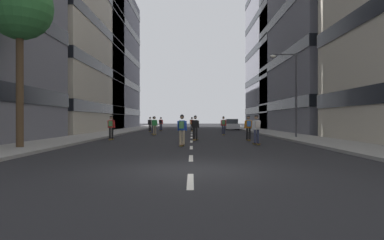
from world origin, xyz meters
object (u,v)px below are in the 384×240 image
Objects in this scene: skater_8 at (161,123)px; skater_3 at (196,127)px; skater_1 at (150,123)px; skater_7 at (257,128)px; skater_5 at (154,124)px; skater_6 at (249,126)px; skater_10 at (224,124)px; parked_car_near at (232,125)px; skater_4 at (111,126)px; skater_0 at (182,128)px; skater_9 at (155,125)px; street_tree_near at (20,9)px; streetlamp_right at (292,85)px; skater_2 at (192,123)px.

skater_3 is at bearing -77.99° from skater_8.
skater_1 is 23.08m from skater_7.
skater_5 and skater_6 have the same top height.
skater_10 is at bearing -14.00° from skater_5.
parked_car_near is 2.47× the size of skater_4.
skater_3 is at bearing -4.38° from skater_4.
skater_0 and skater_9 have the same top height.
skater_0 is 1.00× the size of skater_5.
skater_10 is (8.03, -8.72, 0.03)m from skater_1.
street_tree_near is 19.21m from skater_5.
street_tree_near is 17.84m from skater_9.
street_tree_near is at bearing -113.80° from parked_car_near.
skater_4 is 11.83m from skater_10.
skater_9 reaches higher than parked_car_near.
streetlamp_right is at bearing -49.17° from skater_1.
parked_car_near is 16.09m from skater_10.
skater_6 is (4.52, 4.88, 0.00)m from skater_0.
skater_10 is at bearing 128.02° from streetlamp_right.
skater_5 and skater_9 have the same top height.
skater_1 is at bearing -161.67° from skater_2.
skater_10 is (-0.81, 12.60, 0.00)m from skater_7.
skater_7 is (-1.71, -28.48, 0.32)m from parked_car_near.
skater_3 is at bearing 81.53° from skater_0.
skater_3 is (0.25, -18.67, -0.03)m from skater_2.
skater_5 and skater_10 have the same top height.
skater_10 is (2.76, 8.28, 0.03)m from skater_3.
skater_9 is at bearing 178.98° from skater_10.
skater_2 and skater_3 have the same top height.
streetlamp_right is 8.29m from skater_10.
streetlamp_right is at bearing 16.61° from skater_3.
skater_0 is 1.00× the size of skater_6.
skater_2 is 1.00× the size of skater_6.
streetlamp_right is at bearing 31.36° from street_tree_near.
skater_4 is at bearing -115.70° from parked_car_near.
skater_5 is (-4.09, 9.99, 0.03)m from skater_3.
street_tree_near is at bearing -98.03° from skater_1.
skater_10 is (-2.52, -15.88, 0.32)m from parked_car_near.
street_tree_near is 4.80× the size of skater_7.
skater_7 is at bearing -92.11° from skater_6.
skater_2 reaches higher than parked_car_near.
parked_car_near is 30.15m from skater_0.
skater_5 is 1.61m from skater_9.
skater_8 is 1.00× the size of skater_9.
street_tree_near is 28.58m from skater_8.
skater_3 is 1.00× the size of skater_5.
street_tree_near is 4.80× the size of skater_0.
skater_5 is 13.06m from skater_6.
skater_6 is at bearing -144.25° from streetlamp_right.
skater_8 is (-3.44, 25.28, 0.00)m from skater_0.
street_tree_near is 28.30m from skater_2.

